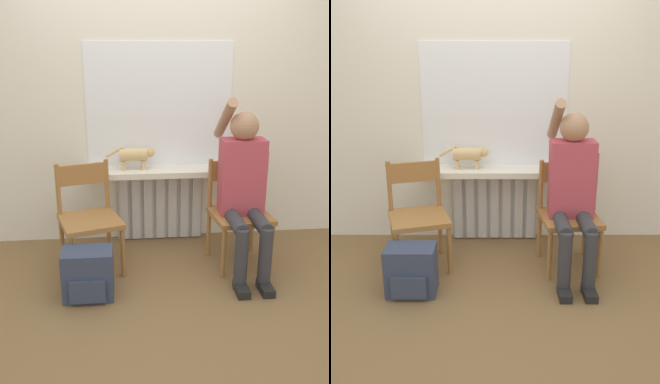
{
  "view_description": "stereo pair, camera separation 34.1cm",
  "coord_description": "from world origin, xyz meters",
  "views": [
    {
      "loc": [
        -0.33,
        -2.7,
        1.75
      ],
      "look_at": [
        0.0,
        0.73,
        0.59
      ],
      "focal_mm": 42.0,
      "sensor_mm": 36.0,
      "label": 1
    },
    {
      "loc": [
        0.01,
        -2.71,
        1.75
      ],
      "look_at": [
        0.0,
        0.73,
        0.59
      ],
      "focal_mm": 42.0,
      "sensor_mm": 36.0,
      "label": 2
    }
  ],
  "objects": [
    {
      "name": "ground_plane",
      "position": [
        0.0,
        0.0,
        0.0
      ],
      "size": [
        12.0,
        12.0,
        0.0
      ],
      "primitive_type": "plane",
      "color": "brown"
    },
    {
      "name": "chair_left",
      "position": [
        -0.61,
        0.62,
        0.44
      ],
      "size": [
        0.55,
        0.55,
        0.85
      ],
      "rotation": [
        0.0,
        0.0,
        0.3
      ],
      "color": "#9E6B38",
      "rests_on": "ground_plane"
    },
    {
      "name": "cat",
      "position": [
        -0.22,
        1.06,
        0.82
      ],
      "size": [
        0.43,
        0.11,
        0.21
      ],
      "color": "#DBB77A",
      "rests_on": "windowsill"
    },
    {
      "name": "window_glass",
      "position": [
        0.0,
        1.2,
        1.22
      ],
      "size": [
        1.26,
        0.01,
        1.05
      ],
      "color": "white",
      "rests_on": "windowsill"
    },
    {
      "name": "person",
      "position": [
        0.6,
        0.51,
        0.7
      ],
      "size": [
        0.36,
        0.97,
        1.36
      ],
      "color": "#333338",
      "rests_on": "ground_plane"
    },
    {
      "name": "wall_with_window",
      "position": [
        0.0,
        1.23,
        1.35
      ],
      "size": [
        7.0,
        0.06,
        2.7
      ],
      "color": "white",
      "rests_on": "ground_plane"
    },
    {
      "name": "windowsill",
      "position": [
        0.0,
        1.05,
        0.67
      ],
      "size": [
        1.31,
        0.3,
        0.05
      ],
      "color": "white",
      "rests_on": "radiator"
    },
    {
      "name": "chair_right",
      "position": [
        0.59,
        0.62,
        0.44
      ],
      "size": [
        0.49,
        0.49,
        0.85
      ],
      "rotation": [
        0.0,
        0.0,
        0.11
      ],
      "color": "#9E6B38",
      "rests_on": "ground_plane"
    },
    {
      "name": "backpack",
      "position": [
        -0.6,
        0.17,
        0.18
      ],
      "size": [
        0.36,
        0.26,
        0.36
      ],
      "color": "#333D56",
      "rests_on": "ground_plane"
    },
    {
      "name": "radiator",
      "position": [
        0.0,
        1.15,
        0.32
      ],
      "size": [
        0.77,
        0.08,
        0.64
      ],
      "color": "silver",
      "rests_on": "ground_plane"
    }
  ]
}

